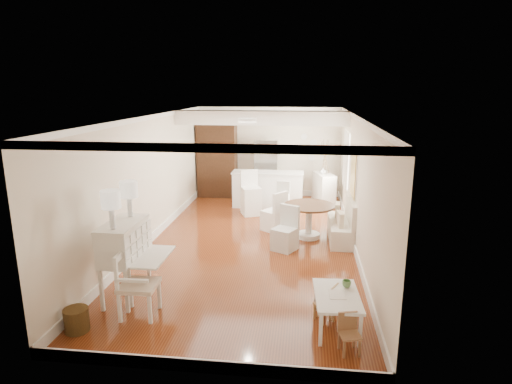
% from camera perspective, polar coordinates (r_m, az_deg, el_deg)
% --- Properties ---
extents(room, '(9.00, 9.04, 2.82)m').
position_cam_1_polar(room, '(9.41, -0.24, 5.21)').
color(room, brown).
rests_on(room, ground).
extents(secretary_bureau, '(1.03, 1.05, 1.31)m').
position_cam_1_polar(secretary_bureau, '(7.32, -17.04, -8.75)').
color(secretary_bureau, white).
rests_on(secretary_bureau, ground).
extents(gustavian_armchair, '(0.61, 0.61, 1.02)m').
position_cam_1_polar(gustavian_armchair, '(6.79, -15.35, -11.75)').
color(gustavian_armchair, white).
rests_on(gustavian_armchair, ground).
extents(wicker_basket, '(0.42, 0.42, 0.34)m').
position_cam_1_polar(wicker_basket, '(6.82, -22.82, -15.44)').
color(wicker_basket, '#473216').
rests_on(wicker_basket, ground).
extents(kids_table, '(0.68, 1.07, 0.52)m').
position_cam_1_polar(kids_table, '(6.46, 10.66, -15.33)').
color(kids_table, white).
rests_on(kids_table, ground).
extents(kids_chair_a, '(0.35, 0.35, 0.52)m').
position_cam_1_polar(kids_chair_a, '(6.61, 9.11, -14.57)').
color(kids_chair_a, '#AF844F').
rests_on(kids_chair_a, ground).
extents(kids_chair_b, '(0.35, 0.35, 0.54)m').
position_cam_1_polar(kids_chair_b, '(6.72, 9.49, -14.00)').
color(kids_chair_b, '#AC844E').
rests_on(kids_chair_b, ground).
extents(kids_chair_c, '(0.32, 0.32, 0.54)m').
position_cam_1_polar(kids_chair_c, '(5.96, 12.39, -18.05)').
color(kids_chair_c, '#956643').
rests_on(kids_chair_c, ground).
extents(banquette, '(0.52, 1.60, 0.98)m').
position_cam_1_polar(banquette, '(9.88, 11.22, -3.52)').
color(banquette, silver).
rests_on(banquette, ground).
extents(dining_table, '(1.34, 1.34, 0.79)m').
position_cam_1_polar(dining_table, '(9.91, 7.05, -3.89)').
color(dining_table, '#4F2D19').
rests_on(dining_table, ground).
extents(slip_chair_near, '(0.62, 0.63, 0.95)m').
position_cam_1_polar(slip_chair_near, '(9.11, 3.86, -4.89)').
color(slip_chair_near, silver).
rests_on(slip_chair_near, ground).
extents(slip_chair_far, '(0.67, 0.67, 0.98)m').
position_cam_1_polar(slip_chair_far, '(10.32, 2.39, -2.52)').
color(slip_chair_far, white).
rests_on(slip_chair_far, ground).
extents(breakfast_counter, '(2.05, 0.65, 1.03)m').
position_cam_1_polar(breakfast_counter, '(12.40, 1.58, 0.37)').
color(breakfast_counter, white).
rests_on(breakfast_counter, ground).
extents(bar_stool_left, '(0.63, 0.63, 1.21)m').
position_cam_1_polar(bar_stool_left, '(11.57, -0.65, -0.14)').
color(bar_stool_left, white).
rests_on(bar_stool_left, ground).
extents(bar_stool_right, '(0.41, 0.41, 0.90)m').
position_cam_1_polar(bar_stool_right, '(11.62, 3.50, -0.88)').
color(bar_stool_right, silver).
rests_on(bar_stool_right, ground).
extents(pantry_cabinet, '(1.20, 0.60, 2.30)m').
position_cam_1_polar(pantry_cabinet, '(13.57, -5.18, 4.22)').
color(pantry_cabinet, '#381E11').
rests_on(pantry_cabinet, ground).
extents(fridge, '(0.75, 0.65, 1.80)m').
position_cam_1_polar(fridge, '(13.33, 2.85, 3.00)').
color(fridge, silver).
rests_on(fridge, ground).
extents(sideboard, '(0.69, 1.05, 0.93)m').
position_cam_1_polar(sideboard, '(12.81, 9.02, 0.41)').
color(sideboard, silver).
rests_on(sideboard, ground).
extents(pencil_cup, '(0.16, 0.16, 0.10)m').
position_cam_1_polar(pencil_cup, '(6.56, 11.98, -11.88)').
color(pencil_cup, '#649959').
rests_on(pencil_cup, kids_table).
extents(branch_vase, '(0.20, 0.20, 0.17)m').
position_cam_1_polar(branch_vase, '(12.69, 8.93, 2.82)').
color(branch_vase, white).
rests_on(branch_vase, sideboard).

